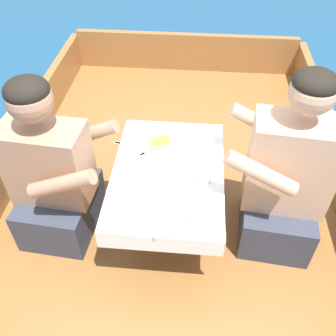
# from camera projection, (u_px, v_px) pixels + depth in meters

# --- Properties ---
(ground_plane) EXTENTS (60.00, 60.00, 0.00)m
(ground_plane) POSITION_uv_depth(u_px,v_px,m) (170.00, 237.00, 2.50)
(ground_plane) COLOR navy
(boat_deck) EXTENTS (2.07, 3.42, 0.34)m
(boat_deck) POSITION_uv_depth(u_px,v_px,m) (170.00, 221.00, 2.38)
(boat_deck) COLOR brown
(boat_deck) RESTS_ON ground_plane
(gunwale_port) EXTENTS (0.06, 3.42, 0.29)m
(gunwale_port) POSITION_uv_depth(u_px,v_px,m) (2.00, 176.00, 2.23)
(gunwale_port) COLOR #936033
(gunwale_port) RESTS_ON boat_deck
(bow_coaming) EXTENTS (1.95, 0.06, 0.33)m
(bow_coaming) POSITION_uv_depth(u_px,v_px,m) (186.00, 52.00, 3.37)
(bow_coaming) COLOR #936033
(bow_coaming) RESTS_ON boat_deck
(cockpit_table) EXTENTS (0.56, 0.83, 0.41)m
(cockpit_table) POSITION_uv_depth(u_px,v_px,m) (168.00, 177.00, 1.92)
(cockpit_table) COLOR #B2B2B7
(cockpit_table) RESTS_ON boat_deck
(person_port) EXTENTS (0.55, 0.48, 0.94)m
(person_port) POSITION_uv_depth(u_px,v_px,m) (53.00, 177.00, 1.90)
(person_port) COLOR #333847
(person_port) RESTS_ON boat_deck
(person_starboard) EXTENTS (0.55, 0.48, 1.00)m
(person_starboard) POSITION_uv_depth(u_px,v_px,m) (285.00, 181.00, 1.84)
(person_starboard) COLOR #333847
(person_starboard) RESTS_ON boat_deck
(plate_sandwich) EXTENTS (0.20, 0.20, 0.01)m
(plate_sandwich) POSITION_uv_depth(u_px,v_px,m) (161.00, 147.00, 2.02)
(plate_sandwich) COLOR white
(plate_sandwich) RESTS_ON cockpit_table
(plate_bread) EXTENTS (0.19, 0.19, 0.01)m
(plate_bread) POSITION_uv_depth(u_px,v_px,m) (157.00, 174.00, 1.86)
(plate_bread) COLOR white
(plate_bread) RESTS_ON cockpit_table
(sandwich) EXTENTS (0.13, 0.11, 0.05)m
(sandwich) POSITION_uv_depth(u_px,v_px,m) (161.00, 143.00, 2.00)
(sandwich) COLOR tan
(sandwich) RESTS_ON plate_sandwich
(bowl_port_near) EXTENTS (0.11, 0.11, 0.04)m
(bowl_port_near) POSITION_uv_depth(u_px,v_px,m) (171.00, 200.00, 1.71)
(bowl_port_near) COLOR white
(bowl_port_near) RESTS_ON cockpit_table
(bowl_starboard_near) EXTENTS (0.14, 0.14, 0.04)m
(bowl_starboard_near) POSITION_uv_depth(u_px,v_px,m) (134.00, 194.00, 1.74)
(bowl_starboard_near) COLOR white
(bowl_starboard_near) RESTS_ON cockpit_table
(coffee_cup_port) EXTENTS (0.10, 0.07, 0.05)m
(coffee_cup_port) POSITION_uv_depth(u_px,v_px,m) (200.00, 218.00, 1.63)
(coffee_cup_port) COLOR white
(coffee_cup_port) RESTS_ON cockpit_table
(coffee_cup_starboard) EXTENTS (0.09, 0.06, 0.05)m
(coffee_cup_starboard) POSITION_uv_depth(u_px,v_px,m) (198.00, 133.00, 2.07)
(coffee_cup_starboard) COLOR white
(coffee_cup_starboard) RESTS_ON cockpit_table
(tin_can) EXTENTS (0.07, 0.07, 0.05)m
(tin_can) POSITION_uv_depth(u_px,v_px,m) (204.00, 176.00, 1.82)
(tin_can) COLOR silver
(tin_can) RESTS_ON cockpit_table
(utensil_spoon_port) EXTENTS (0.14, 0.12, 0.01)m
(utensil_spoon_port) POSITION_uv_depth(u_px,v_px,m) (138.00, 223.00, 1.64)
(utensil_spoon_port) COLOR silver
(utensil_spoon_port) RESTS_ON cockpit_table
(utensil_fork_starboard) EXTENTS (0.13, 0.14, 0.00)m
(utensil_fork_starboard) POSITION_uv_depth(u_px,v_px,m) (135.00, 158.00, 1.95)
(utensil_fork_starboard) COLOR silver
(utensil_fork_starboard) RESTS_ON cockpit_table
(utensil_spoon_starboard) EXTENTS (0.16, 0.09, 0.01)m
(utensil_spoon_starboard) POSITION_uv_depth(u_px,v_px,m) (169.00, 218.00, 1.66)
(utensil_spoon_starboard) COLOR silver
(utensil_spoon_starboard) RESTS_ON cockpit_table
(utensil_knife_port) EXTENTS (0.17, 0.05, 0.00)m
(utensil_knife_port) POSITION_uv_depth(u_px,v_px,m) (186.00, 150.00, 2.00)
(utensil_knife_port) COLOR silver
(utensil_knife_port) RESTS_ON cockpit_table
(utensil_fork_port) EXTENTS (0.17, 0.06, 0.00)m
(utensil_fork_port) POSITION_uv_depth(u_px,v_px,m) (126.00, 145.00, 2.03)
(utensil_fork_port) COLOR silver
(utensil_fork_port) RESTS_ON cockpit_table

